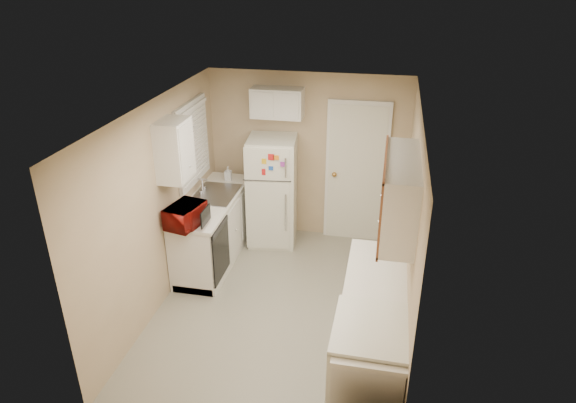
# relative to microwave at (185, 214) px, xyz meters

# --- Properties ---
(floor) EXTENTS (3.80, 3.80, 0.00)m
(floor) POSITION_rel_microwave_xyz_m (1.15, -0.13, -1.05)
(floor) COLOR #AAA58F
(floor) RESTS_ON ground
(ceiling) EXTENTS (3.80, 3.80, 0.00)m
(ceiling) POSITION_rel_microwave_xyz_m (1.15, -0.13, 1.35)
(ceiling) COLOR white
(ceiling) RESTS_ON floor
(wall_left) EXTENTS (3.80, 3.80, 0.00)m
(wall_left) POSITION_rel_microwave_xyz_m (-0.25, -0.13, 0.15)
(wall_left) COLOR tan
(wall_left) RESTS_ON floor
(wall_right) EXTENTS (3.80, 3.80, 0.00)m
(wall_right) POSITION_rel_microwave_xyz_m (2.55, -0.13, 0.15)
(wall_right) COLOR tan
(wall_right) RESTS_ON floor
(wall_back) EXTENTS (2.80, 2.80, 0.00)m
(wall_back) POSITION_rel_microwave_xyz_m (1.15, 1.77, 0.15)
(wall_back) COLOR tan
(wall_back) RESTS_ON floor
(wall_front) EXTENTS (2.80, 2.80, 0.00)m
(wall_front) POSITION_rel_microwave_xyz_m (1.15, -2.03, 0.15)
(wall_front) COLOR tan
(wall_front) RESTS_ON floor
(left_counter) EXTENTS (0.60, 1.80, 0.90)m
(left_counter) POSITION_rel_microwave_xyz_m (0.05, 0.77, -0.60)
(left_counter) COLOR silver
(left_counter) RESTS_ON floor
(dishwasher) EXTENTS (0.03, 0.58, 0.72)m
(dishwasher) POSITION_rel_microwave_xyz_m (0.34, 0.17, -0.56)
(dishwasher) COLOR black
(dishwasher) RESTS_ON floor
(sink) EXTENTS (0.54, 0.74, 0.16)m
(sink) POSITION_rel_microwave_xyz_m (0.05, 0.92, -0.19)
(sink) COLOR gray
(sink) RESTS_ON left_counter
(microwave) EXTENTS (0.52, 0.36, 0.32)m
(microwave) POSITION_rel_microwave_xyz_m (0.00, 0.00, 0.00)
(microwave) COLOR maroon
(microwave) RESTS_ON left_counter
(soap_bottle) EXTENTS (0.10, 0.10, 0.20)m
(soap_bottle) POSITION_rel_microwave_xyz_m (0.07, 1.42, -0.05)
(soap_bottle) COLOR silver
(soap_bottle) RESTS_ON left_counter
(window_blinds) EXTENTS (0.10, 0.98, 1.08)m
(window_blinds) POSITION_rel_microwave_xyz_m (-0.21, 0.92, 0.55)
(window_blinds) COLOR silver
(window_blinds) RESTS_ON wall_left
(upper_cabinet_left) EXTENTS (0.30, 0.45, 0.70)m
(upper_cabinet_left) POSITION_rel_microwave_xyz_m (-0.10, 0.09, 0.75)
(upper_cabinet_left) COLOR silver
(upper_cabinet_left) RESTS_ON wall_left
(refrigerator) EXTENTS (0.71, 0.69, 1.57)m
(refrigerator) POSITION_rel_microwave_xyz_m (0.72, 1.41, -0.27)
(refrigerator) COLOR silver
(refrigerator) RESTS_ON floor
(cabinet_over_fridge) EXTENTS (0.70, 0.30, 0.40)m
(cabinet_over_fridge) POSITION_rel_microwave_xyz_m (0.75, 1.62, 0.95)
(cabinet_over_fridge) COLOR silver
(cabinet_over_fridge) RESTS_ON wall_back
(interior_door) EXTENTS (0.86, 0.06, 2.08)m
(interior_door) POSITION_rel_microwave_xyz_m (1.85, 1.73, -0.03)
(interior_door) COLOR silver
(interior_door) RESTS_ON floor
(right_counter) EXTENTS (0.60, 2.00, 0.90)m
(right_counter) POSITION_rel_microwave_xyz_m (2.25, -0.93, -0.60)
(right_counter) COLOR silver
(right_counter) RESTS_ON floor
(stove) EXTENTS (0.65, 0.79, 0.95)m
(stove) POSITION_rel_microwave_xyz_m (2.24, -1.47, -0.57)
(stove) COLOR silver
(stove) RESTS_ON floor
(upper_cabinet_right) EXTENTS (0.30, 1.20, 0.70)m
(upper_cabinet_right) POSITION_rel_microwave_xyz_m (2.40, -0.63, 0.75)
(upper_cabinet_right) COLOR silver
(upper_cabinet_right) RESTS_ON wall_right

